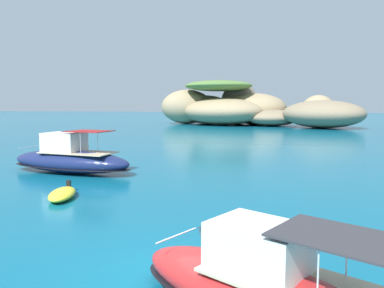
{
  "coord_description": "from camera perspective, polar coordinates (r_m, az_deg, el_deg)",
  "views": [
    {
      "loc": [
        2.58,
        -8.62,
        4.37
      ],
      "look_at": [
        -3.1,
        15.79,
        1.67
      ],
      "focal_mm": 34.54,
      "sensor_mm": 36.0,
      "label": 1
    }
  ],
  "objects": [
    {
      "name": "islet_small",
      "position": [
        74.46,
        17.51,
        4.35
      ],
      "size": [
        26.48,
        22.54,
        6.18
      ],
      "color": "#84755B",
      "rests_on": "ground"
    },
    {
      "name": "motorboat_navy",
      "position": [
        24.96,
        -18.34,
        -2.24
      ],
      "size": [
        8.97,
        3.68,
        2.73
      ],
      "color": "navy",
      "rests_on": "ground"
    },
    {
      "name": "ground_plane",
      "position": [
        10.01,
        -3.42,
        -19.76
      ],
      "size": [
        400.0,
        400.0,
        0.0
      ],
      "primitive_type": "plane",
      "color": "#0C5B7A"
    },
    {
      "name": "dinghy_tender",
      "position": [
        18.35,
        -19.4,
        -7.27
      ],
      "size": [
        1.9,
        2.86,
        0.58
      ],
      "color": "yellow",
      "rests_on": "ground"
    },
    {
      "name": "islet_large",
      "position": [
        82.1,
        4.82,
        5.62
      ],
      "size": [
        30.43,
        24.24,
        9.47
      ],
      "color": "#84755B",
      "rests_on": "ground"
    }
  ]
}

